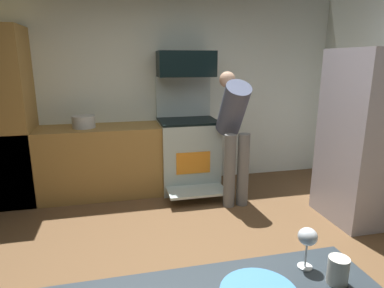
% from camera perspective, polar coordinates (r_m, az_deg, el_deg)
% --- Properties ---
extents(ground_plane, '(5.20, 4.80, 0.02)m').
position_cam_1_polar(ground_plane, '(2.90, 1.88, -22.23)').
color(ground_plane, brown).
extents(wall_back, '(5.20, 0.12, 2.60)m').
position_cam_1_polar(wall_back, '(4.65, -5.49, 9.11)').
color(wall_back, silver).
rests_on(wall_back, ground).
extents(lower_cabinet_run, '(2.40, 0.60, 0.90)m').
position_cam_1_polar(lower_cabinet_run, '(4.43, -16.23, -2.91)').
color(lower_cabinet_run, olive).
rests_on(lower_cabinet_run, ground).
extents(cabinet_column, '(0.60, 0.60, 2.10)m').
position_cam_1_polar(cabinet_column, '(4.47, -29.68, 3.85)').
color(cabinet_column, olive).
rests_on(cabinet_column, ground).
extents(oven_range, '(0.76, 1.01, 1.51)m').
position_cam_1_polar(oven_range, '(4.48, -0.73, -1.34)').
color(oven_range, '#AEC0BC').
rests_on(oven_range, ground).
extents(microwave, '(0.74, 0.38, 0.33)m').
position_cam_1_polar(microwave, '(4.41, -1.05, 13.72)').
color(microwave, black).
rests_on(microwave, oven_range).
extents(refrigerator, '(0.84, 0.78, 1.84)m').
position_cam_1_polar(refrigerator, '(4.00, 28.67, 1.02)').
color(refrigerator, '#B5B2C5').
rests_on(refrigerator, ground).
extents(person_cook, '(0.31, 0.64, 1.59)m').
position_cam_1_polar(person_cook, '(3.96, 7.23, 2.84)').
color(person_cook, slate).
rests_on(person_cook, ground).
extents(wine_glass_far, '(0.08, 0.08, 0.18)m').
position_cam_1_polar(wine_glass_far, '(1.44, 19.38, -15.15)').
color(wine_glass_far, silver).
rests_on(wine_glass_far, counter_island).
extents(mug_tea, '(0.08, 0.08, 0.11)m').
position_cam_1_polar(mug_tea, '(1.43, 23.97, -19.41)').
color(mug_tea, silver).
rests_on(mug_tea, counter_island).
extents(stock_pot, '(0.28, 0.28, 0.15)m').
position_cam_1_polar(stock_pot, '(4.31, -18.26, 3.69)').
color(stock_pot, '#BBBDBD').
rests_on(stock_pot, lower_cabinet_run).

